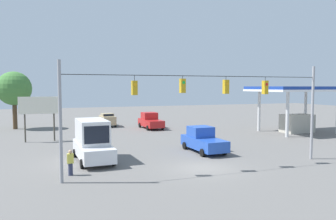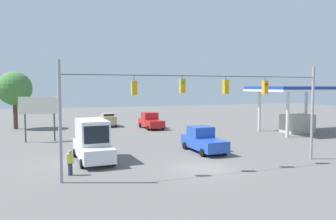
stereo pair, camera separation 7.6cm
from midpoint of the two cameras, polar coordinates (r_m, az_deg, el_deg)
ground_plane at (r=22.82m, az=6.07°, el=-10.06°), size 140.00×140.00×0.00m
overhead_signal_span at (r=21.96m, az=6.57°, el=1.19°), size 18.54×0.38×7.10m
pickup_truck_red_oncoming_deep at (r=43.74m, az=-2.96°, el=-1.96°), size 2.40×5.21×2.12m
box_truck_white_parked_shoulder at (r=25.32m, az=-12.94°, el=-5.24°), size 2.63×6.14×3.10m
sedan_tan_withflow_deep at (r=46.82m, az=-10.41°, el=-1.64°), size 2.05×3.90×1.84m
pickup_truck_blue_crossing_near at (r=28.34m, az=6.19°, el=-5.27°), size 2.35×5.22×2.12m
traffic_cone_nearest at (r=24.45m, az=-12.08°, el=-8.35°), size 0.39×0.39×0.68m
traffic_cone_second at (r=26.59m, az=-12.47°, el=-7.35°), size 0.39×0.39×0.68m
traffic_cone_third at (r=29.20m, az=-13.12°, el=-6.34°), size 0.39×0.39×0.68m
gas_station at (r=42.72m, az=21.75°, el=1.77°), size 10.58×7.48×5.60m
roadside_billboard at (r=35.49m, az=-21.41°, el=0.22°), size 3.93×0.16×4.57m
pedestrian at (r=21.67m, az=-16.58°, el=-8.78°), size 0.40×0.28×1.62m
tree_horizon_left at (r=47.38m, az=-25.12°, el=3.37°), size 4.42×4.42×7.56m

